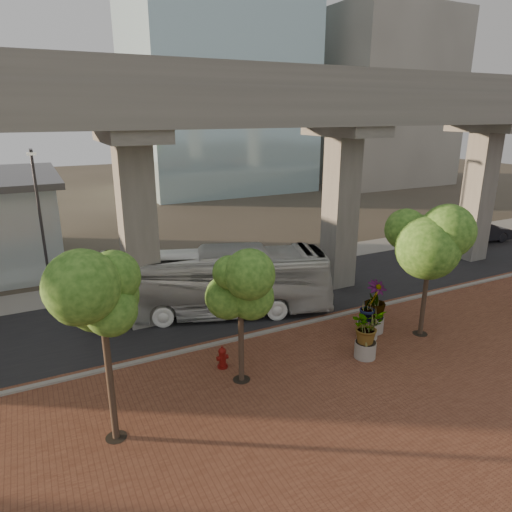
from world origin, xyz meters
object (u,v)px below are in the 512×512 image
fire_hydrant (222,357)px  planter_front (367,328)px  transit_bus (210,283)px  parked_car (481,232)px

fire_hydrant → planter_front: size_ratio=0.43×
transit_bus → parked_car: (25.12, 3.23, -0.90)m
parked_car → transit_bus: bearing=104.4°
parked_car → fire_hydrant: size_ratio=5.34×
transit_bus → planter_front: bearing=-130.9°
fire_hydrant → planter_front: planter_front is taller
transit_bus → fire_hydrant: 5.69m
parked_car → planter_front: 23.33m
transit_bus → planter_front: size_ratio=5.53×
transit_bus → parked_car: 25.34m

